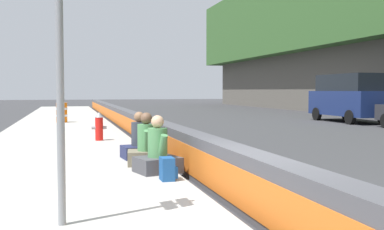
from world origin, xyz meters
TOP-DOWN VIEW (x-y plane):
  - ground_plane at (0.00, 0.00)m, footprint 160.00×160.00m
  - sidewalk_strip at (0.00, 2.65)m, footprint 80.00×4.40m
  - jersey_barrier at (0.00, 0.00)m, footprint 76.00×0.45m
  - route_sign_post at (-0.30, 2.51)m, footprint 0.44×0.09m
  - fire_hydrant at (8.65, 1.50)m, footprint 0.26×0.46m
  - seated_person_foreground at (2.74, 0.80)m, footprint 0.84×0.92m
  - seated_person_middle at (3.69, 0.85)m, footprint 0.77×0.87m
  - seated_person_rear at (4.63, 0.86)m, footprint 0.74×0.84m
  - backpack at (1.93, 0.78)m, footprint 0.32×0.28m
  - construction_barrel at (17.28, 2.71)m, footprint 0.54×0.54m
  - parked_car_fourth at (15.59, -12.10)m, footprint 5.14×2.19m

SIDE VIEW (x-z plane):
  - ground_plane at x=0.00m, z-range 0.00..0.00m
  - sidewalk_strip at x=0.00m, z-range 0.00..0.14m
  - backpack at x=1.93m, z-range 0.13..0.53m
  - jersey_barrier at x=0.00m, z-range 0.00..0.85m
  - seated_person_rear at x=4.63m, z-range -0.06..1.01m
  - seated_person_foreground at x=2.74m, z-range -0.06..1.02m
  - seated_person_middle at x=3.69m, z-range -0.06..1.03m
  - fire_hydrant at x=8.65m, z-range 0.15..1.03m
  - construction_barrel at x=17.28m, z-range 0.14..1.09m
  - parked_car_fourth at x=15.59m, z-range 0.07..2.63m
  - route_sign_post at x=-0.30m, z-range 0.41..4.01m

